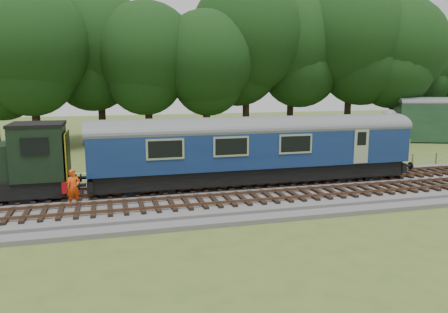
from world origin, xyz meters
name	(u,v)px	position (x,y,z in m)	size (l,w,h in m)	color
ground	(207,200)	(0.00, 0.00, 0.00)	(120.00, 120.00, 0.00)	#496123
ballast	(207,197)	(0.00, 0.00, 0.17)	(70.00, 7.00, 0.35)	#4C4C4F
track_north	(202,186)	(0.00, 1.40, 0.42)	(67.20, 2.40, 0.21)	black
track_south	(215,200)	(0.00, -1.60, 0.42)	(67.20, 2.40, 0.21)	black
fence	(191,181)	(0.00, 4.50, 0.00)	(64.00, 0.12, 1.00)	#6B6054
tree_line	(157,143)	(0.00, 22.00, 0.00)	(70.00, 8.00, 18.00)	black
dmu_railcar	(255,144)	(3.08, 1.40, 2.61)	(18.05, 2.86, 3.88)	black
worker	(74,188)	(-6.48, -0.59, 1.22)	(0.63, 0.41, 1.73)	#ED430C
shed	(360,135)	(16.73, 12.35, 1.40)	(4.44, 4.44, 2.76)	#193721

